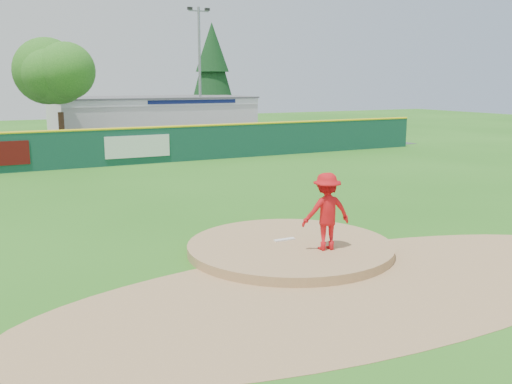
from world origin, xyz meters
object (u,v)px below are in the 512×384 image
van (134,144)px  conifer_tree (212,70)px  pool_building_grp (152,117)px  light_pole_right (200,67)px  pitcher (326,211)px  deciduous_tree (59,80)px

van → conifer_tree: size_ratio=0.53×
van → pool_building_grp: bearing=-16.7°
light_pole_right → pool_building_grp: bearing=135.1°
pitcher → deciduous_tree: bearing=-75.4°
conifer_tree → light_pole_right: bearing=-119.7°
van → deciduous_tree: size_ratio=0.68×
pool_building_grp → pitcher: bearing=-99.4°
light_pole_right → van: bearing=-135.0°
pool_building_grp → light_pole_right: bearing=-44.9°
conifer_tree → pitcher: bearing=-108.7°
pitcher → pool_building_grp: size_ratio=0.13×
deciduous_tree → light_pole_right: 11.75m
van → deciduous_tree: deciduous_tree is taller
deciduous_tree → conifer_tree: conifer_tree is taller
pool_building_grp → conifer_tree: (7.00, 4.01, 3.88)m
deciduous_tree → light_pole_right: size_ratio=0.74×
van → pool_building_grp: pool_building_grp is taller
pitcher → deciduous_tree: size_ratio=0.27×
van → light_pole_right: 11.40m
pool_building_grp → light_pole_right: 5.75m
van → light_pole_right: (7.31, 7.30, 4.83)m
pitcher → pool_building_grp: (5.46, 32.88, 0.42)m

